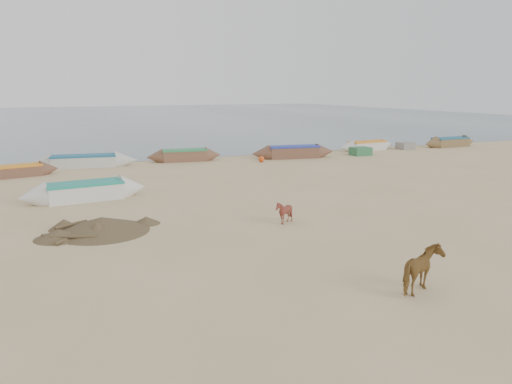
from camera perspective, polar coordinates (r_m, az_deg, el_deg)
ground at (r=17.87m, az=5.13°, el=-5.55°), size 140.00×140.00×0.00m
sea at (r=97.44m, az=-18.75°, el=8.05°), size 160.00×160.00×0.00m
cow_adult at (r=13.96m, az=18.46°, el=-8.46°), size 1.63×1.25×1.25m
calf_front at (r=19.89m, az=3.23°, el=-2.31°), size 1.01×0.94×0.94m
near_canoe at (r=25.42m, az=-18.98°, el=0.09°), size 6.09×2.05×0.88m
debris_pile at (r=19.69m, az=-17.19°, el=-3.55°), size 4.52×4.52×0.56m
waterline_canoes at (r=36.51m, az=-9.34°, el=3.95°), size 55.92×5.15×0.96m
beach_clutter at (r=37.05m, az=-2.73°, el=4.00°), size 44.59×4.45×0.64m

